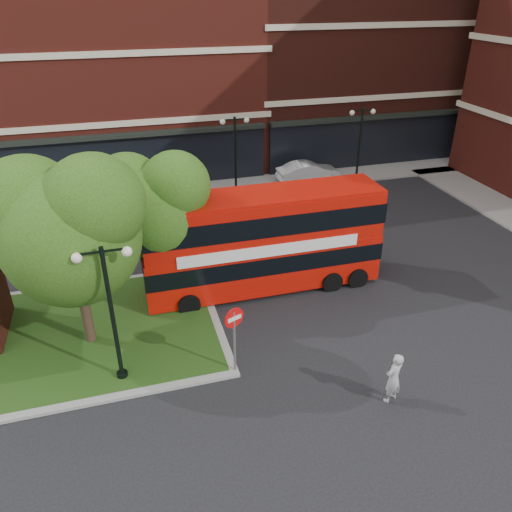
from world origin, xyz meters
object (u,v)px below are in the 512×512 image
object	(u,v)px
woman	(394,378)
car_silver	(157,191)
car_white	(308,172)
bus	(263,235)

from	to	relation	value
woman	car_silver	xyz separation A→B (m)	(-5.27, 18.64, -0.27)
car_white	woman	bearing A→B (deg)	166.46
bus	car_silver	size ratio (longest dim) A/B	2.66
bus	car_silver	distance (m)	11.67
bus	car_white	size ratio (longest dim) A/B	2.39
bus	car_white	xyz separation A→B (m)	(6.63, 11.52, -1.80)
woman	car_white	size ratio (longest dim) A/B	0.44
woman	car_white	distance (m)	19.68
woman	bus	bearing A→B (deg)	-96.99
woman	car_white	xyz separation A→B (m)	(4.67, 19.12, -0.22)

